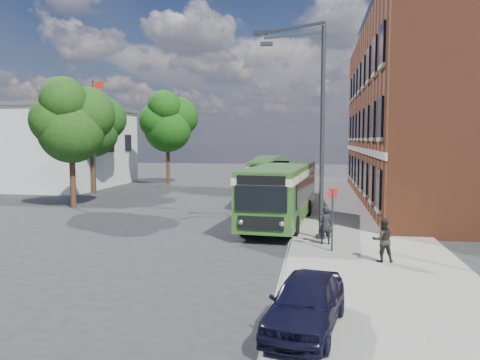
% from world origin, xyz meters
% --- Properties ---
extents(ground, '(120.00, 120.00, 0.00)m').
position_xyz_m(ground, '(0.00, 0.00, 0.00)').
color(ground, '#252527').
rests_on(ground, ground).
extents(pavement, '(6.00, 48.00, 0.15)m').
position_xyz_m(pavement, '(7.00, 8.00, 0.07)').
color(pavement, gray).
rests_on(pavement, ground).
extents(kerb_line, '(0.12, 48.00, 0.01)m').
position_xyz_m(kerb_line, '(3.95, 8.00, 0.01)').
color(kerb_line, beige).
rests_on(kerb_line, ground).
extents(brick_office, '(12.10, 26.00, 14.20)m').
position_xyz_m(brick_office, '(14.00, 12.00, 6.97)').
color(brick_office, brown).
rests_on(brick_office, ground).
extents(white_building, '(9.40, 13.40, 7.30)m').
position_xyz_m(white_building, '(-18.00, 18.00, 3.66)').
color(white_building, silver).
rests_on(white_building, ground).
extents(flagpole, '(0.95, 0.10, 9.00)m').
position_xyz_m(flagpole, '(-12.45, 13.00, 4.94)').
color(flagpole, '#36393B').
rests_on(flagpole, ground).
extents(street_lamp, '(2.96, 2.38, 9.00)m').
position_xyz_m(street_lamp, '(4.84, -2.00, 4.79)').
color(street_lamp, '#36393B').
rests_on(street_lamp, ground).
extents(bus_stop_sign, '(0.35, 0.08, 2.52)m').
position_xyz_m(bus_stop_sign, '(5.60, -4.20, 1.51)').
color(bus_stop_sign, '#36393B').
rests_on(bus_stop_sign, ground).
extents(bus_front, '(3.39, 10.44, 3.02)m').
position_xyz_m(bus_front, '(3.20, 1.89, 1.83)').
color(bus_front, '#306121').
rests_on(bus_front, ground).
extents(bus_rear, '(3.35, 12.51, 3.02)m').
position_xyz_m(bus_rear, '(1.86, 10.79, 1.83)').
color(bus_rear, '#255718').
rests_on(bus_rear, ground).
extents(parked_car, '(2.05, 3.78, 1.22)m').
position_xyz_m(parked_car, '(4.80, -11.69, 0.76)').
color(parked_car, black).
rests_on(parked_car, pavement).
extents(pedestrian_a, '(0.63, 0.48, 1.54)m').
position_xyz_m(pedestrian_a, '(5.36, -3.07, 0.92)').
color(pedestrian_a, black).
rests_on(pedestrian_a, pavement).
extents(pedestrian_b, '(0.81, 0.67, 1.52)m').
position_xyz_m(pedestrian_b, '(7.27, -5.50, 0.91)').
color(pedestrian_b, black).
rests_on(pedestrian_b, pavement).
extents(tree_left, '(4.83, 4.59, 8.15)m').
position_xyz_m(tree_left, '(-10.19, 5.41, 5.53)').
color(tree_left, '#3A2615').
rests_on(tree_left, ground).
extents(tree_mid, '(4.92, 4.68, 8.31)m').
position_xyz_m(tree_mid, '(-13.22, 14.26, 5.64)').
color(tree_mid, '#3A2615').
rests_on(tree_mid, ground).
extents(tree_right, '(5.29, 5.03, 8.94)m').
position_xyz_m(tree_right, '(-9.05, 21.17, 6.07)').
color(tree_right, '#3A2615').
rests_on(tree_right, ground).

